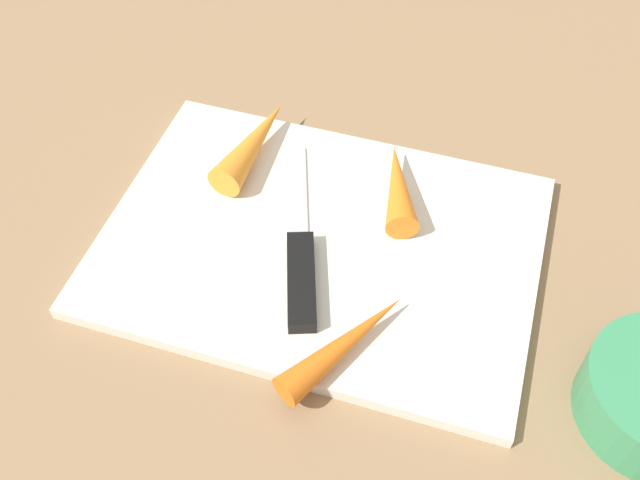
{
  "coord_description": "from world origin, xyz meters",
  "views": [
    {
      "loc": [
        0.12,
        -0.37,
        0.49
      ],
      "look_at": [
        0.0,
        0.0,
        0.01
      ],
      "focal_mm": 41.52,
      "sensor_mm": 36.0,
      "label": 1
    }
  ],
  "objects_px": {
    "cutting_board": "(320,244)",
    "carrot_medium": "(254,142)",
    "knife": "(298,267)",
    "carrot_shortest": "(398,185)",
    "carrot_longest": "(345,343)"
  },
  "relations": [
    {
      "from": "cutting_board",
      "to": "carrot_medium",
      "type": "xyz_separation_m",
      "value": [
        -0.09,
        0.08,
        0.02
      ]
    },
    {
      "from": "knife",
      "to": "carrot_medium",
      "type": "distance_m",
      "value": 0.14
    },
    {
      "from": "cutting_board",
      "to": "knife",
      "type": "relative_size",
      "value": 1.84
    },
    {
      "from": "cutting_board",
      "to": "knife",
      "type": "distance_m",
      "value": 0.04
    },
    {
      "from": "knife",
      "to": "carrot_longest",
      "type": "relative_size",
      "value": 1.64
    },
    {
      "from": "cutting_board",
      "to": "carrot_longest",
      "type": "relative_size",
      "value": 3.02
    },
    {
      "from": "cutting_board",
      "to": "carrot_medium",
      "type": "relative_size",
      "value": 3.15
    },
    {
      "from": "carrot_medium",
      "to": "cutting_board",
      "type": "bearing_deg",
      "value": -125.27
    },
    {
      "from": "knife",
      "to": "carrot_longest",
      "type": "xyz_separation_m",
      "value": [
        0.06,
        -0.06,
        0.01
      ]
    },
    {
      "from": "carrot_shortest",
      "to": "carrot_longest",
      "type": "xyz_separation_m",
      "value": [
        0.0,
        -0.16,
        -0.0
      ]
    },
    {
      "from": "cutting_board",
      "to": "carrot_medium",
      "type": "distance_m",
      "value": 0.12
    },
    {
      "from": "cutting_board",
      "to": "knife",
      "type": "bearing_deg",
      "value": -100.62
    },
    {
      "from": "carrot_shortest",
      "to": "carrot_longest",
      "type": "relative_size",
      "value": 0.81
    },
    {
      "from": "knife",
      "to": "cutting_board",
      "type": "bearing_deg",
      "value": -30.14
    },
    {
      "from": "knife",
      "to": "carrot_shortest",
      "type": "xyz_separation_m",
      "value": [
        0.06,
        0.1,
        0.01
      ]
    }
  ]
}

